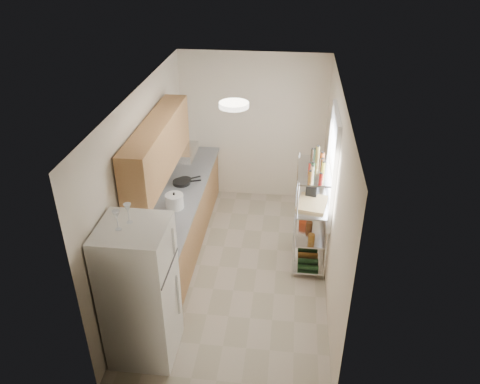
% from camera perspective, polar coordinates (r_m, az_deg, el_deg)
% --- Properties ---
extents(room, '(2.52, 4.42, 2.62)m').
position_cam_1_polar(room, '(6.15, -0.32, 0.25)').
color(room, '#B3A591').
rests_on(room, ground).
extents(counter_run, '(0.63, 3.51, 0.90)m').
position_cam_1_polar(counter_run, '(7.11, -7.26, -3.57)').
color(counter_run, '#A77647').
rests_on(counter_run, ground).
extents(upper_cabinets, '(0.33, 2.20, 0.72)m').
position_cam_1_polar(upper_cabinets, '(6.21, -9.97, 5.35)').
color(upper_cabinets, '#A77647').
rests_on(upper_cabinets, room).
extents(range_hood, '(0.50, 0.60, 0.12)m').
position_cam_1_polar(range_hood, '(7.07, -7.54, 4.90)').
color(range_hood, '#B7BABC').
rests_on(range_hood, room).
extents(window, '(0.06, 1.00, 1.46)m').
position_cam_1_polar(window, '(6.33, 11.15, 3.13)').
color(window, white).
rests_on(window, room).
extents(bakers_rack, '(0.45, 0.90, 1.73)m').
position_cam_1_polar(bakers_rack, '(6.48, 8.87, -0.46)').
color(bakers_rack, silver).
rests_on(bakers_rack, ground).
extents(ceiling_dome, '(0.34, 0.34, 0.05)m').
position_cam_1_polar(ceiling_dome, '(5.35, -0.75, 10.58)').
color(ceiling_dome, white).
rests_on(ceiling_dome, room).
extents(refrigerator, '(0.71, 0.71, 1.72)m').
position_cam_1_polar(refrigerator, '(5.30, -12.07, -11.94)').
color(refrigerator, white).
rests_on(refrigerator, ground).
extents(wine_glass_a, '(0.08, 0.08, 0.22)m').
position_cam_1_polar(wine_glass_a, '(4.80, -13.46, -2.54)').
color(wine_glass_a, silver).
rests_on(wine_glass_a, refrigerator).
extents(wine_glass_b, '(0.08, 0.08, 0.22)m').
position_cam_1_polar(wine_glass_b, '(4.72, -14.75, -3.35)').
color(wine_glass_b, silver).
rests_on(wine_glass_b, refrigerator).
extents(rice_cooker, '(0.25, 0.25, 0.21)m').
position_cam_1_polar(rice_cooker, '(6.54, -8.00, -1.12)').
color(rice_cooker, white).
rests_on(rice_cooker, counter_run).
extents(frying_pan_large, '(0.34, 0.34, 0.05)m').
position_cam_1_polar(frying_pan_large, '(7.18, -7.15, 1.16)').
color(frying_pan_large, black).
rests_on(frying_pan_large, counter_run).
extents(frying_pan_small, '(0.28, 0.28, 0.04)m').
position_cam_1_polar(frying_pan_small, '(7.24, -6.75, 1.44)').
color(frying_pan_small, black).
rests_on(frying_pan_small, counter_run).
extents(cutting_board, '(0.46, 0.55, 0.03)m').
position_cam_1_polar(cutting_board, '(6.46, 8.79, -1.36)').
color(cutting_board, tan).
rests_on(cutting_board, bakers_rack).
extents(espresso_machine, '(0.20, 0.26, 0.27)m').
position_cam_1_polar(espresso_machine, '(6.63, 8.88, 0.65)').
color(espresso_machine, black).
rests_on(espresso_machine, bakers_rack).
extents(storage_bag, '(0.14, 0.17, 0.16)m').
position_cam_1_polar(storage_bag, '(6.87, 7.82, -3.00)').
color(storage_bag, '#B13815').
rests_on(storage_bag, bakers_rack).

